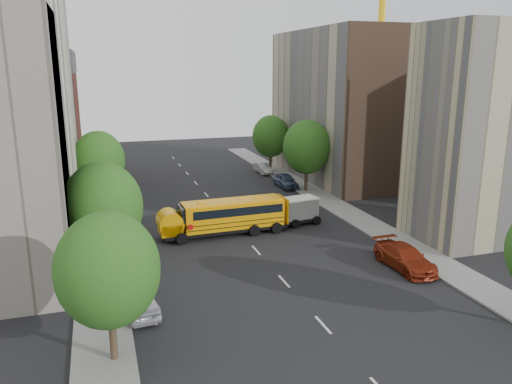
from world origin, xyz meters
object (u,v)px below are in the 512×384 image
parked_car_0 (139,300)px  parked_car_3 (405,257)px  safari_truck (289,212)px  parked_car_5 (263,168)px  street_tree_2 (99,160)px  parked_car_4 (286,181)px  street_tree_5 (271,136)px  parked_car_2 (112,176)px  school_bus (224,216)px  street_tree_1 (103,207)px  parked_car_1 (128,212)px  street_tree_0 (108,270)px  street_tree_4 (307,147)px

parked_car_0 → parked_car_3: size_ratio=0.83×
safari_truck → parked_car_5: bearing=68.1°
parked_car_0 → parked_car_5: 39.24m
street_tree_2 → parked_car_4: size_ratio=1.65×
street_tree_5 → parked_car_2: street_tree_5 is taller
school_bus → parked_car_4: size_ratio=2.27×
school_bus → parked_car_2: bearing=107.1°
street_tree_1 → parked_car_4: (20.60, 20.63, -4.16)m
street_tree_2 → parked_car_1: 6.54m
parked_car_2 → street_tree_0: bearing=85.3°
street_tree_2 → parked_car_0: size_ratio=1.68×
street_tree_0 → parked_car_4: size_ratio=1.59×
street_tree_0 → street_tree_5: street_tree_5 is taller
parked_car_0 → parked_car_5: bearing=-124.9°
school_bus → parked_car_4: school_bus is taller
street_tree_4 → parked_car_2: size_ratio=1.52×
parked_car_4 → parked_car_5: 8.25m
parked_car_1 → street_tree_1: bearing=78.7°
street_tree_5 → street_tree_2: bearing=-151.4°
street_tree_2 → parked_car_4: street_tree_2 is taller
parked_car_3 → street_tree_4: bearing=83.0°
street_tree_2 → parked_car_4: 21.15m
school_bus → street_tree_4: bearing=40.9°
safari_truck → parked_car_1: size_ratio=1.42×
safari_truck → street_tree_4: bearing=50.8°
street_tree_1 → street_tree_2: 18.00m
street_tree_1 → street_tree_4: size_ratio=0.98×
parked_car_0 → parked_car_3: bearing=177.0°
parked_car_3 → parked_car_4: size_ratio=1.18×
street_tree_2 → parked_car_1: street_tree_2 is taller
street_tree_5 → parked_car_3: street_tree_5 is taller
parked_car_1 → safari_truck: bearing=152.4°
parked_car_3 → street_tree_5: bearing=84.9°
parked_car_2 → street_tree_2: bearing=80.5°
parked_car_4 → parked_car_5: bearing=90.0°
street_tree_1 → parked_car_1: 14.28m
street_tree_4 → parked_car_0: size_ratio=1.76×
parked_car_0 → school_bus: bearing=-129.9°
parked_car_0 → safari_truck: bearing=-144.3°
street_tree_1 → parked_car_2: (1.40, 29.64, -4.21)m
street_tree_5 → parked_car_4: size_ratio=1.61×
parked_car_0 → parked_car_4: 32.27m
parked_car_5 → safari_truck: bearing=-105.0°
street_tree_5 → school_bus: bearing=-117.8°
parked_car_1 → parked_car_5: (18.40, 15.43, -0.01)m
street_tree_0 → school_bus: bearing=59.7°
parked_car_4 → street_tree_4: bearing=-61.9°
street_tree_2 → parked_car_5: bearing=27.9°
street_tree_1 → parked_car_3: bearing=-12.9°
street_tree_2 → parked_car_2: street_tree_2 is taller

